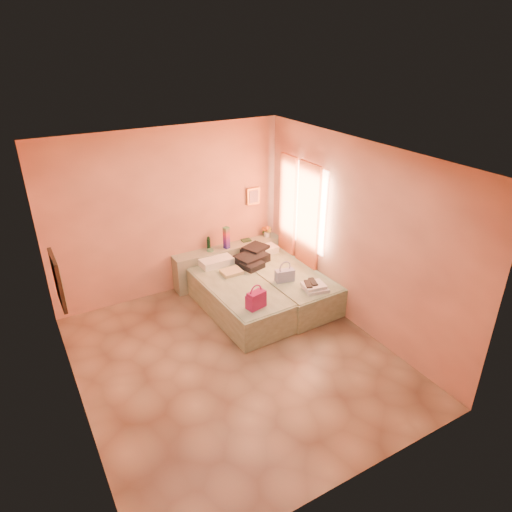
{
  "coord_description": "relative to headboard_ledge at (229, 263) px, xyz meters",
  "views": [
    {
      "loc": [
        -2.26,
        -4.5,
        4.06
      ],
      "look_at": [
        0.82,
        0.85,
        1.03
      ],
      "focal_mm": 32.0,
      "sensor_mm": 36.0,
      "label": 1
    }
  ],
  "objects": [
    {
      "name": "room_walls",
      "position": [
        -0.77,
        -1.53,
        1.46
      ],
      "size": [
        4.02,
        4.51,
        2.81
      ],
      "color": "#F6A983",
      "rests_on": "ground"
    },
    {
      "name": "headboard_ledge",
      "position": [
        0.0,
        0.0,
        0.0
      ],
      "size": [
        2.05,
        0.3,
        0.65
      ],
      "primitive_type": "cube",
      "color": "gray",
      "rests_on": "ground"
    },
    {
      "name": "khaki_garment",
      "position": [
        -0.29,
        -0.68,
        0.2
      ],
      "size": [
        0.33,
        0.27,
        0.06
      ],
      "primitive_type": "cube",
      "rotation": [
        0.0,
        0.0,
        0.0
      ],
      "color": "tan",
      "rests_on": "bed_left"
    },
    {
      "name": "small_dish",
      "position": [
        -0.37,
        -0.02,
        0.34
      ],
      "size": [
        0.12,
        0.12,
        0.03
      ],
      "primitive_type": "cylinder",
      "rotation": [
        0.0,
        0.0,
        0.02
      ],
      "color": "#4F9165",
      "rests_on": "headboard_ledge"
    },
    {
      "name": "magenta_handbag",
      "position": [
        -0.46,
        -1.77,
        0.31
      ],
      "size": [
        0.31,
        0.21,
        0.26
      ],
      "primitive_type": "cube",
      "rotation": [
        0.0,
        0.0,
        0.21
      ],
      "color": "#A21353",
      "rests_on": "bed_left"
    },
    {
      "name": "towel_stack",
      "position": [
        0.58,
        -1.8,
        0.23
      ],
      "size": [
        0.41,
        0.37,
        0.1
      ],
      "primitive_type": "cube",
      "rotation": [
        0.0,
        0.0,
        -0.21
      ],
      "color": "white",
      "rests_on": "bed_right"
    },
    {
      "name": "clothes_pile",
      "position": [
        0.25,
        -0.48,
        0.26
      ],
      "size": [
        0.7,
        0.7,
        0.17
      ],
      "primitive_type": "cube",
      "rotation": [
        0.0,
        0.0,
        0.24
      ],
      "color": "black",
      "rests_on": "bed_right"
    },
    {
      "name": "blue_handbag",
      "position": [
        0.33,
        -1.32,
        0.27
      ],
      "size": [
        0.32,
        0.19,
        0.19
      ],
      "primitive_type": "cube",
      "rotation": [
        0.0,
        0.0,
        -0.2
      ],
      "color": "#455AA6",
      "rests_on": "bed_right"
    },
    {
      "name": "bed_right",
      "position": [
        0.52,
        -1.05,
        -0.08
      ],
      "size": [
        0.97,
        2.03,
        0.5
      ],
      "primitive_type": "cube",
      "rotation": [
        0.0,
        0.0,
        0.03
      ],
      "color": "#A3BB96",
      "rests_on": "ground"
    },
    {
      "name": "ground",
      "position": [
        -0.98,
        -2.1,
        -0.33
      ],
      "size": [
        4.5,
        4.5,
        0.0
      ],
      "primitive_type": "plane",
      "color": "tan",
      "rests_on": "ground"
    },
    {
      "name": "sandal_pair",
      "position": [
        0.52,
        -1.75,
        0.29
      ],
      "size": [
        0.25,
        0.28,
        0.02
      ],
      "primitive_type": "cube",
      "rotation": [
        0.0,
        0.0,
        -0.4
      ],
      "color": "black",
      "rests_on": "towel_stack"
    },
    {
      "name": "bed_left",
      "position": [
        -0.38,
        -1.05,
        -0.08
      ],
      "size": [
        0.97,
        2.03,
        0.5
      ],
      "primitive_type": "cube",
      "rotation": [
        0.0,
        0.0,
        0.03
      ],
      "color": "#A3BB96",
      "rests_on": "ground"
    },
    {
      "name": "rainbow_box",
      "position": [
        -0.06,
        -0.05,
        0.52
      ],
      "size": [
        0.11,
        0.11,
        0.39
      ],
      "primitive_type": "cube",
      "rotation": [
        0.0,
        0.0,
        0.3
      ],
      "color": "#A21353",
      "rests_on": "headboard_ledge"
    },
    {
      "name": "flower_vase",
      "position": [
        0.81,
        0.03,
        0.45
      ],
      "size": [
        0.23,
        0.23,
        0.25
      ],
      "primitive_type": "cube",
      "rotation": [
        0.0,
        0.0,
        0.23
      ],
      "color": "white",
      "rests_on": "headboard_ledge"
    },
    {
      "name": "green_book",
      "position": [
        0.38,
        0.05,
        0.34
      ],
      "size": [
        0.18,
        0.13,
        0.03
      ],
      "primitive_type": "cube",
      "rotation": [
        0.0,
        0.0,
        -0.07
      ],
      "color": "#244426",
      "rests_on": "headboard_ledge"
    },
    {
      "name": "water_bottle",
      "position": [
        -0.35,
        0.07,
        0.44
      ],
      "size": [
        0.08,
        0.08,
        0.22
      ],
      "primitive_type": "cylinder",
      "rotation": [
        0.0,
        0.0,
        0.35
      ],
      "color": "#133620",
      "rests_on": "headboard_ledge"
    }
  ]
}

